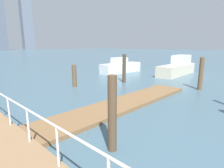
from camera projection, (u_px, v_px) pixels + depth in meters
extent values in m
plane|color=#476675|center=(21.00, 89.00, 14.34)|extent=(300.00, 300.00, 0.00)
cube|color=olive|center=(121.00, 104.00, 10.20)|extent=(11.57, 2.00, 0.18)
cylinder|color=white|center=(58.00, 147.00, 4.39)|extent=(0.06, 0.06, 1.05)
cylinder|color=white|center=(28.00, 126.00, 5.55)|extent=(0.06, 0.06, 1.05)
cylinder|color=white|center=(9.00, 112.00, 6.72)|extent=(0.06, 0.06, 1.05)
cylinder|color=white|center=(108.00, 157.00, 3.11)|extent=(0.06, 24.16, 0.06)
cylinder|color=brown|center=(201.00, 74.00, 13.71)|extent=(0.33, 0.33, 2.46)
cylinder|color=brown|center=(112.00, 114.00, 5.65)|extent=(0.28, 0.28, 2.46)
cylinder|color=brown|center=(74.00, 76.00, 14.80)|extent=(0.36, 0.36, 1.81)
cylinder|color=#473826|center=(124.00, 68.00, 16.51)|extent=(0.32, 0.32, 2.55)
cube|color=white|center=(121.00, 68.00, 22.81)|extent=(5.84, 1.91, 1.15)
cube|color=white|center=(119.00, 61.00, 22.42)|extent=(1.87, 1.38, 0.71)
cube|color=beige|center=(177.00, 70.00, 20.92)|extent=(6.88, 1.99, 1.17)
cube|color=white|center=(181.00, 60.00, 21.55)|extent=(2.68, 1.49, 1.04)
cube|color=slate|center=(27.00, 22.00, 144.70)|extent=(8.07, 6.54, 42.88)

